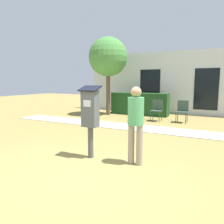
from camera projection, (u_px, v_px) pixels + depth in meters
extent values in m
plane|color=olive|center=(83.00, 173.00, 4.03)|extent=(40.00, 40.00, 0.00)
cube|color=#B7B2A8|center=(151.00, 129.00, 7.68)|extent=(12.00, 1.10, 0.02)
cube|color=silver|center=(177.00, 83.00, 11.19)|extent=(10.00, 0.24, 3.20)
cube|color=black|center=(150.00, 88.00, 11.75)|extent=(1.10, 0.02, 2.00)
cube|color=black|center=(206.00, 89.00, 10.47)|extent=(1.10, 0.02, 2.00)
cylinder|color=#4C4C4C|center=(91.00, 142.00, 4.81)|extent=(0.12, 0.12, 0.70)
cube|color=#4C5156|center=(90.00, 108.00, 4.70)|extent=(0.34, 0.22, 0.80)
cube|color=silver|center=(87.00, 103.00, 4.58)|extent=(0.18, 0.01, 0.14)
cube|color=black|center=(90.00, 88.00, 4.64)|extent=(0.44, 0.31, 0.12)
cylinder|color=gray|center=(131.00, 144.00, 4.46)|extent=(0.13, 0.13, 0.82)
cylinder|color=gray|center=(139.00, 145.00, 4.38)|extent=(0.13, 0.13, 0.82)
cylinder|color=#4C9E66|center=(136.00, 111.00, 4.32)|extent=(0.32, 0.32, 0.55)
sphere|color=tan|center=(136.00, 92.00, 4.27)|extent=(0.21, 0.21, 0.21)
cylinder|color=#334738|center=(150.00, 116.00, 9.17)|extent=(0.03, 0.03, 0.42)
cylinder|color=#334738|center=(159.00, 117.00, 9.00)|extent=(0.03, 0.03, 0.42)
cylinder|color=#334738|center=(153.00, 115.00, 9.51)|extent=(0.03, 0.03, 0.42)
cylinder|color=#334738|center=(162.00, 116.00, 9.33)|extent=(0.03, 0.03, 0.42)
cube|color=#334738|center=(156.00, 111.00, 9.22)|extent=(0.44, 0.44, 0.04)
cube|color=#334738|center=(158.00, 105.00, 9.37)|extent=(0.44, 0.04, 0.44)
cylinder|color=#334738|center=(176.00, 118.00, 8.83)|extent=(0.03, 0.03, 0.42)
cylinder|color=#334738|center=(186.00, 119.00, 8.65)|extent=(0.03, 0.03, 0.42)
cylinder|color=#334738|center=(178.00, 117.00, 9.16)|extent=(0.03, 0.03, 0.42)
cylinder|color=#334738|center=(187.00, 117.00, 8.99)|extent=(0.03, 0.03, 0.42)
cube|color=#334738|center=(182.00, 112.00, 8.87)|extent=(0.44, 0.44, 0.04)
cube|color=#334738|center=(183.00, 106.00, 9.02)|extent=(0.44, 0.04, 0.44)
cube|color=#1E471E|center=(139.00, 104.00, 10.98)|extent=(2.90, 0.60, 1.10)
cylinder|color=brown|center=(108.00, 93.00, 10.92)|extent=(0.20, 0.20, 2.20)
sphere|color=#47843D|center=(108.00, 57.00, 10.67)|extent=(1.90, 1.90, 1.90)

